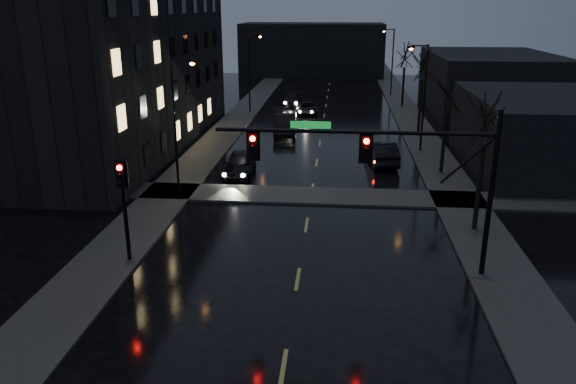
% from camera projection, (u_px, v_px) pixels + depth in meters
% --- Properties ---
extents(sidewalk_left, '(3.00, 140.00, 0.12)m').
position_uv_depth(sidewalk_left, '(225.00, 132.00, 49.34)').
color(sidewalk_left, '#2D2D2B').
rests_on(sidewalk_left, ground).
extents(sidewalk_right, '(3.00, 140.00, 0.12)m').
position_uv_depth(sidewalk_right, '(421.00, 136.00, 47.86)').
color(sidewalk_right, '#2D2D2B').
rests_on(sidewalk_right, ground).
extents(sidewalk_cross, '(40.00, 3.00, 0.12)m').
position_uv_depth(sidewalk_cross, '(311.00, 196.00, 33.02)').
color(sidewalk_cross, '#2D2D2B').
rests_on(sidewalk_cross, ground).
extents(apartment_block, '(12.00, 30.00, 12.00)m').
position_uv_depth(apartment_block, '(107.00, 69.00, 43.42)').
color(apartment_block, black).
rests_on(apartment_block, ground).
extents(commercial_right_near, '(10.00, 14.00, 5.00)m').
position_uv_depth(commercial_right_near, '(546.00, 133.00, 37.98)').
color(commercial_right_near, black).
rests_on(commercial_right_near, ground).
extents(commercial_right_far, '(12.00, 18.00, 6.00)m').
position_uv_depth(commercial_right_far, '(489.00, 83.00, 58.46)').
color(commercial_right_far, black).
rests_on(commercial_right_far, ground).
extents(far_block, '(22.00, 10.00, 8.00)m').
position_uv_depth(far_block, '(312.00, 50.00, 88.21)').
color(far_block, black).
rests_on(far_block, ground).
extents(signal_mast, '(11.11, 0.41, 7.00)m').
position_uv_depth(signal_mast, '(397.00, 161.00, 22.18)').
color(signal_mast, black).
rests_on(signal_mast, ground).
extents(signal_pole_left, '(0.35, 0.41, 4.53)m').
position_uv_depth(signal_pole_left, '(124.00, 197.00, 23.76)').
color(signal_pole_left, black).
rests_on(signal_pole_left, ground).
extents(tree_near, '(3.52, 3.52, 8.08)m').
position_uv_depth(tree_near, '(488.00, 107.00, 26.08)').
color(tree_near, black).
rests_on(tree_near, ground).
extents(tree_mid_a, '(3.30, 3.30, 7.58)m').
position_uv_depth(tree_mid_a, '(449.00, 86.00, 35.65)').
color(tree_mid_a, black).
rests_on(tree_mid_a, ground).
extents(tree_mid_b, '(3.74, 3.74, 8.59)m').
position_uv_depth(tree_mid_b, '(424.00, 57.00, 46.73)').
color(tree_mid_b, black).
rests_on(tree_mid_b, ground).
extents(tree_far, '(3.43, 3.43, 7.88)m').
position_uv_depth(tree_far, '(405.00, 50.00, 60.13)').
color(tree_far, black).
rests_on(tree_far, ground).
extents(streetlight_l_near, '(1.53, 0.28, 8.00)m').
position_uv_depth(streetlight_l_near, '(178.00, 116.00, 31.71)').
color(streetlight_l_near, black).
rests_on(streetlight_l_near, ground).
extents(streetlight_l_far, '(1.53, 0.28, 8.00)m').
position_uv_depth(streetlight_l_far, '(251.00, 66.00, 57.20)').
color(streetlight_l_far, black).
rests_on(streetlight_l_far, ground).
extents(streetlight_r_mid, '(1.53, 0.28, 8.00)m').
position_uv_depth(streetlight_r_mid, '(422.00, 89.00, 41.72)').
color(streetlight_r_mid, black).
rests_on(streetlight_r_mid, ground).
extents(streetlight_r_far, '(1.53, 0.28, 8.00)m').
position_uv_depth(streetlight_r_far, '(391.00, 56.00, 68.16)').
color(streetlight_r_far, black).
rests_on(streetlight_r_far, ground).
extents(oncoming_car_a, '(1.99, 4.66, 1.57)m').
position_uv_depth(oncoming_car_a, '(240.00, 164.00, 36.99)').
color(oncoming_car_a, black).
rests_on(oncoming_car_a, ground).
extents(oncoming_car_b, '(2.18, 5.34, 1.72)m').
position_uv_depth(oncoming_car_b, '(285.00, 125.00, 48.48)').
color(oncoming_car_b, black).
rests_on(oncoming_car_b, ground).
extents(oncoming_car_c, '(2.47, 4.72, 1.27)m').
position_uv_depth(oncoming_car_c, '(307.00, 108.00, 57.65)').
color(oncoming_car_c, black).
rests_on(oncoming_car_c, ground).
extents(oncoming_car_d, '(2.02, 4.59, 1.31)m').
position_uv_depth(oncoming_car_d, '(292.00, 100.00, 62.69)').
color(oncoming_car_d, black).
rests_on(oncoming_car_d, ground).
extents(lead_car, '(2.25, 5.06, 1.61)m').
position_uv_depth(lead_car, '(382.00, 152.00, 39.66)').
color(lead_car, black).
rests_on(lead_car, ground).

